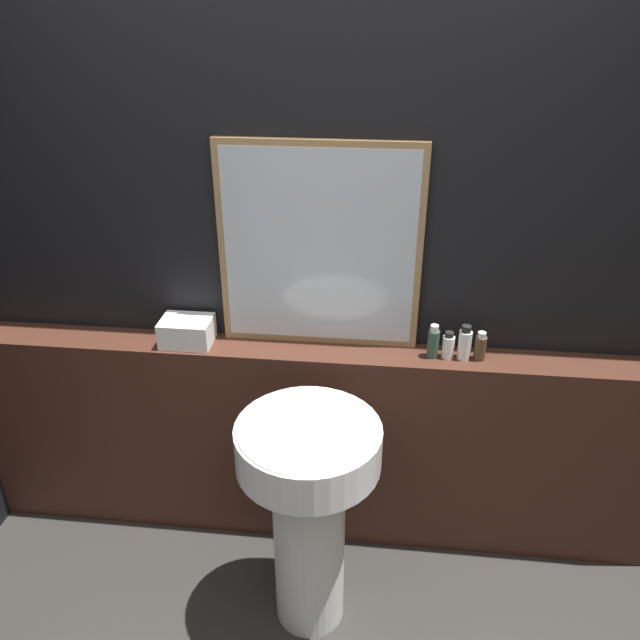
# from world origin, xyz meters

# --- Properties ---
(wall_back) EXTENTS (8.00, 0.06, 2.50)m
(wall_back) POSITION_xyz_m (0.00, 1.36, 1.25)
(wall_back) COLOR black
(wall_back) RESTS_ON ground_plane
(vanity_counter) EXTENTS (2.85, 0.18, 0.93)m
(vanity_counter) POSITION_xyz_m (0.00, 1.24, 0.46)
(vanity_counter) COLOR #422319
(vanity_counter) RESTS_ON ground_plane
(pedestal_sink) EXTENTS (0.50, 0.50, 0.90)m
(pedestal_sink) POSITION_xyz_m (0.04, 0.79, 0.58)
(pedestal_sink) COLOR white
(pedestal_sink) RESTS_ON ground_plane
(mirror) EXTENTS (0.76, 0.03, 0.79)m
(mirror) POSITION_xyz_m (0.02, 1.31, 1.32)
(mirror) COLOR #937047
(mirror) RESTS_ON vanity_counter
(towel_stack) EXTENTS (0.20, 0.15, 0.10)m
(towel_stack) POSITION_xyz_m (-0.50, 1.24, 0.98)
(towel_stack) COLOR white
(towel_stack) RESTS_ON vanity_counter
(shampoo_bottle) EXTENTS (0.04, 0.04, 0.14)m
(shampoo_bottle) POSITION_xyz_m (0.46, 1.24, 0.99)
(shampoo_bottle) COLOR #2D4C3D
(shampoo_bottle) RESTS_ON vanity_counter
(conditioner_bottle) EXTENTS (0.04, 0.04, 0.11)m
(conditioner_bottle) POSITION_xyz_m (0.52, 1.24, 0.98)
(conditioner_bottle) COLOR white
(conditioner_bottle) RESTS_ON vanity_counter
(lotion_bottle) EXTENTS (0.05, 0.05, 0.14)m
(lotion_bottle) POSITION_xyz_m (0.58, 1.24, 0.99)
(lotion_bottle) COLOR white
(lotion_bottle) RESTS_ON vanity_counter
(body_wash_bottle) EXTENTS (0.04, 0.04, 0.12)m
(body_wash_bottle) POSITION_xyz_m (0.64, 1.24, 0.98)
(body_wash_bottle) COLOR #4C3823
(body_wash_bottle) RESTS_ON vanity_counter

